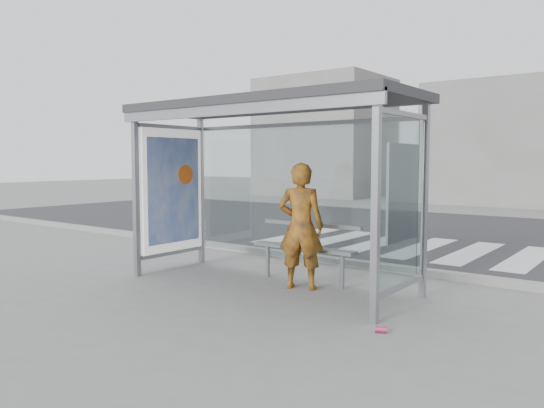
{
  "coord_description": "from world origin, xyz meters",
  "views": [
    {
      "loc": [
        4.52,
        -5.9,
        1.77
      ],
      "look_at": [
        -0.07,
        0.2,
        1.15
      ],
      "focal_mm": 35.0,
      "sensor_mm": 36.0,
      "label": 1
    }
  ],
  "objects_px": {
    "bench": "(304,247)",
    "soda_can": "(381,330)",
    "bus_shelter": "(250,147)",
    "person": "(301,226)"
  },
  "relations": [
    {
      "from": "bench",
      "to": "soda_can",
      "type": "bearing_deg",
      "value": -37.06
    },
    {
      "from": "bench",
      "to": "soda_can",
      "type": "distance_m",
      "value": 2.44
    },
    {
      "from": "bus_shelter",
      "to": "person",
      "type": "height_order",
      "value": "bus_shelter"
    },
    {
      "from": "bus_shelter",
      "to": "soda_can",
      "type": "bearing_deg",
      "value": -21.3
    },
    {
      "from": "bus_shelter",
      "to": "soda_can",
      "type": "xyz_separation_m",
      "value": [
        2.57,
        -1.0,
        -1.95
      ]
    },
    {
      "from": "bus_shelter",
      "to": "bench",
      "type": "relative_size",
      "value": 2.54
    },
    {
      "from": "bus_shelter",
      "to": "bench",
      "type": "distance_m",
      "value": 1.67
    },
    {
      "from": "bus_shelter",
      "to": "bench",
      "type": "bearing_deg",
      "value": 33.49
    },
    {
      "from": "bench",
      "to": "person",
      "type": "bearing_deg",
      "value": -63.85
    },
    {
      "from": "bus_shelter",
      "to": "person",
      "type": "relative_size",
      "value": 2.42
    }
  ]
}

